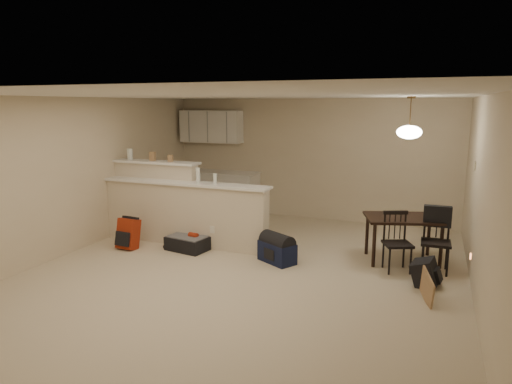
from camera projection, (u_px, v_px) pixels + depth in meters
The scene contains 19 objects.
room at pixel (244, 187), 6.33m from camera, with size 7.00×7.02×2.50m.
breakfast_bar at pixel (174, 207), 7.98m from camera, with size 3.08×0.58×1.39m.
upper_cabinets at pixel (211, 127), 10.03m from camera, with size 1.40×0.34×0.70m, color white.
kitchen_counter at pixel (218, 193), 10.11m from camera, with size 1.80×0.60×0.90m, color white.
thermostat at pixel (475, 166), 6.62m from camera, with size 0.02×0.12×0.12m, color beige.
jar at pixel (130, 154), 8.29m from camera, with size 0.10×0.10×0.20m, color silver.
cereal_box at pixel (153, 156), 8.12m from camera, with size 0.10×0.07×0.16m, color #9E7851.
small_box at pixel (170, 158), 7.99m from camera, with size 0.08×0.06×0.12m, color #9E7851.
bottle_a at pixel (198, 175), 7.60m from camera, with size 0.07×0.07×0.26m, color silver.
bottle_b at pixel (215, 179), 7.49m from camera, with size 0.06×0.06×0.18m, color silver.
dining_table at pixel (403, 222), 6.94m from camera, with size 1.29×1.05×0.70m.
pendant_lamp at pixel (409, 132), 6.68m from camera, with size 0.36×0.36×0.62m.
dining_chair_near at pixel (398, 242), 6.55m from camera, with size 0.38×0.36×0.86m, color black, non-canonical shape.
dining_chair_far at pixel (436, 241), 6.52m from camera, with size 0.40×0.38×0.92m, color black, non-canonical shape.
suitcase at pixel (188, 243), 7.57m from camera, with size 0.66×0.43×0.22m, color black.
red_backpack at pixel (128, 234), 7.63m from camera, with size 0.34×0.21×0.50m, color #9C2811.
navy_duffel at pixel (277, 252), 6.97m from camera, with size 0.58×0.31×0.31m, color #101733.
black_daypack at pixel (425, 273), 6.09m from camera, with size 0.38×0.27×0.34m, color black.
cardboard_sheet at pixel (427, 288), 5.55m from camera, with size 0.48×0.02×0.36m, color #9E7851.
Camera 1 is at (2.44, -5.73, 2.38)m, focal length 32.00 mm.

